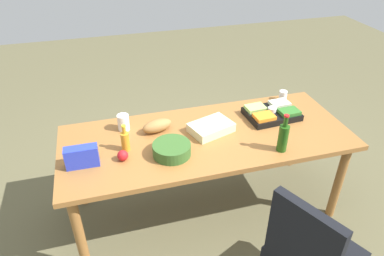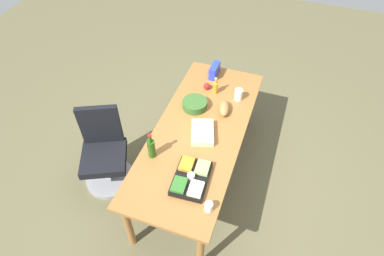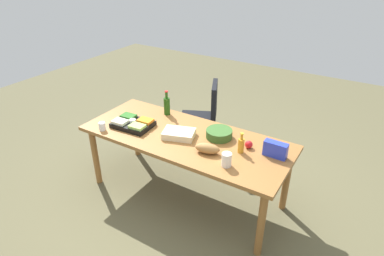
{
  "view_description": "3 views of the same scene",
  "coord_description": "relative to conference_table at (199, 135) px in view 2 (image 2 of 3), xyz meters",
  "views": [
    {
      "loc": [
        -0.72,
        -2.13,
        2.3
      ],
      "look_at": [
        -0.1,
        0.09,
        0.8
      ],
      "focal_mm": 33.08,
      "sensor_mm": 36.0,
      "label": 1
    },
    {
      "loc": [
        2.15,
        0.68,
        3.23
      ],
      "look_at": [
        0.05,
        -0.06,
        0.83
      ],
      "focal_mm": 30.32,
      "sensor_mm": 36.0,
      "label": 2
    },
    {
      "loc": [
        -1.61,
        2.48,
        2.49
      ],
      "look_at": [
        -0.06,
        -0.04,
        0.87
      ],
      "focal_mm": 30.64,
      "sensor_mm": 36.0,
      "label": 3
    }
  ],
  "objects": [
    {
      "name": "dressing_bottle",
      "position": [
        -0.62,
        -0.02,
        0.16
      ],
      "size": [
        0.06,
        0.06,
        0.21
      ],
      "color": "orange",
      "rests_on": "conference_table"
    },
    {
      "name": "sheet_cake",
      "position": [
        0.05,
        0.05,
        0.11
      ],
      "size": [
        0.37,
        0.31,
        0.07
      ],
      "primitive_type": "cube",
      "rotation": [
        0.0,
        0.0,
        0.32
      ],
      "color": "beige",
      "rests_on": "conference_table"
    },
    {
      "name": "paper_cup",
      "position": [
        0.83,
        0.36,
        0.12
      ],
      "size": [
        0.07,
        0.07,
        0.09
      ],
      "primitive_type": "cylinder",
      "rotation": [
        0.0,
        0.0,
        -0.03
      ],
      "color": "white",
      "rests_on": "conference_table"
    },
    {
      "name": "office_chair",
      "position": [
        0.37,
        -0.98,
        -0.33
      ],
      "size": [
        0.64,
        0.64,
        0.96
      ],
      "color": "gray",
      "rests_on": "ground"
    },
    {
      "name": "chip_bag_blue",
      "position": [
        -0.92,
        -0.12,
        0.15
      ],
      "size": [
        0.22,
        0.08,
        0.15
      ],
      "primitive_type": "cube",
      "rotation": [
        0.0,
        0.0,
        -0.01
      ],
      "color": "#283AC3",
      "rests_on": "conference_table"
    },
    {
      "name": "salad_bowl",
      "position": [
        -0.31,
        -0.16,
        0.12
      ],
      "size": [
        0.3,
        0.3,
        0.09
      ],
      "primitive_type": "cylinder",
      "rotation": [
        0.0,
        0.0,
        0.11
      ],
      "color": "#335B25",
      "rests_on": "conference_table"
    },
    {
      "name": "veggie_tray",
      "position": [
        0.6,
        0.12,
        0.12
      ],
      "size": [
        0.44,
        0.33,
        0.09
      ],
      "color": "black",
      "rests_on": "conference_table"
    },
    {
      "name": "ground_plane",
      "position": [
        0.0,
        0.0,
        -0.69
      ],
      "size": [
        10.0,
        10.0,
        0.0
      ],
      "primitive_type": "plane",
      "color": "brown"
    },
    {
      "name": "bread_loaf",
      "position": [
        -0.35,
        0.16,
        0.13
      ],
      "size": [
        0.26,
        0.16,
        0.1
      ],
      "primitive_type": "ellipsoid",
      "rotation": [
        0.0,
        0.0,
        0.24
      ],
      "color": "#9D6E3A",
      "rests_on": "conference_table"
    },
    {
      "name": "apple_red",
      "position": [
        -0.65,
        -0.13,
        0.12
      ],
      "size": [
        0.08,
        0.08,
        0.08
      ],
      "primitive_type": "sphere",
      "rotation": [
        0.0,
        0.0,
        0.05
      ],
      "color": "red",
      "rests_on": "conference_table"
    },
    {
      "name": "wine_bottle",
      "position": [
        0.46,
        -0.32,
        0.19
      ],
      "size": [
        0.08,
        0.08,
        0.29
      ],
      "color": "#1F4B12",
      "rests_on": "conference_table"
    },
    {
      "name": "conference_table",
      "position": [
        0.0,
        0.0,
        0.0
      ],
      "size": [
        2.22,
        0.9,
        0.77
      ],
      "color": "#935F2E",
      "rests_on": "ground"
    },
    {
      "name": "mayo_jar",
      "position": [
        -0.6,
        0.26,
        0.14
      ],
      "size": [
        0.11,
        0.11,
        0.13
      ],
      "primitive_type": "cylinder",
      "rotation": [
        0.0,
        0.0,
        0.31
      ],
      "color": "white",
      "rests_on": "conference_table"
    }
  ]
}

